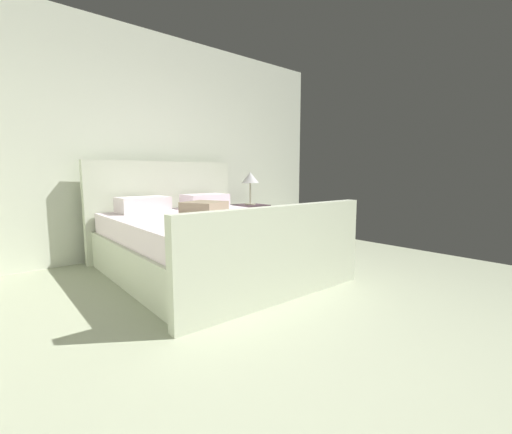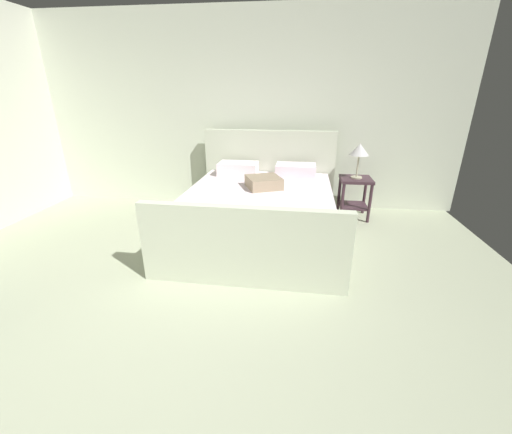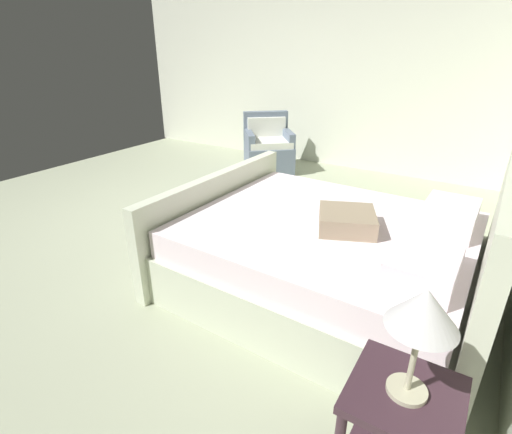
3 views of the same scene
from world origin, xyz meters
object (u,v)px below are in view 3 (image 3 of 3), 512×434
at_px(bed, 332,255).
at_px(armchair, 268,149).
at_px(table_lamp_right, 423,313).
at_px(nightstand_right, 399,425).

relative_size(bed, armchair, 2.31).
xyz_separation_m(bed, armchair, (-2.69, -2.17, -0.00)).
bearing_deg(armchair, table_lamp_right, 36.86).
xyz_separation_m(nightstand_right, table_lamp_right, (0.00, 0.00, 0.59)).
height_order(table_lamp_right, armchair, table_lamp_right).
relative_size(table_lamp_right, armchair, 0.48).
bearing_deg(nightstand_right, armchair, -143.14).
height_order(bed, table_lamp_right, bed).
height_order(nightstand_right, armchair, armchair).
bearing_deg(table_lamp_right, bed, -147.80).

